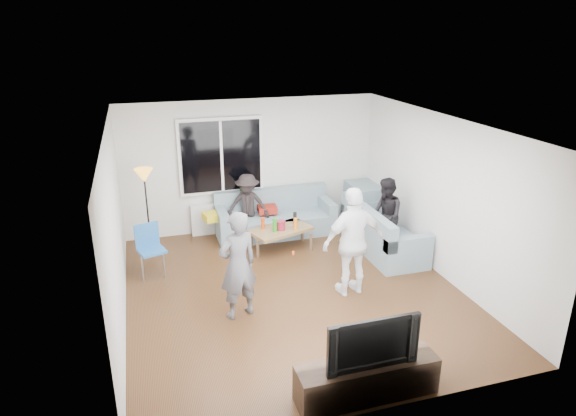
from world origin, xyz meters
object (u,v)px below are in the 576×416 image
object	(u,v)px
coffee_table	(281,239)
tv_console	(367,379)
floor_lamp	(148,212)
spectator_right	(385,216)
sofa_right_section	(383,228)
side_chair	(152,251)
player_left	(238,265)
player_right	(353,242)
television	(369,339)
sofa_back_section	(275,214)
spectator_back	(248,206)

from	to	relation	value
coffee_table	tv_console	xyz separation A→B (m)	(-0.18, -4.06, 0.02)
floor_lamp	spectator_right	xyz separation A→B (m)	(4.07, -1.18, -0.09)
sofa_right_section	side_chair	xyz separation A→B (m)	(-4.07, 0.19, 0.01)
player_left	player_right	xyz separation A→B (m)	(1.79, 0.15, 0.06)
sofa_right_section	player_left	xyz separation A→B (m)	(-2.96, -1.44, 0.36)
side_chair	television	size ratio (longest dim) A/B	0.82
floor_lamp	player_right	world-z (taller)	player_right
coffee_table	player_left	size ratio (longest dim) A/B	0.70
sofa_back_section	tv_console	size ratio (longest dim) A/B	1.44
floor_lamp	television	size ratio (longest dim) A/B	1.49
sofa_back_section	spectator_back	distance (m)	0.58
coffee_table	television	distance (m)	4.10
sofa_back_section	floor_lamp	bearing A→B (deg)	-176.00
sofa_right_section	tv_console	distance (m)	3.99
player_left	player_right	distance (m)	1.80
sofa_right_section	television	bearing A→B (deg)	150.77
sofa_back_section	spectator_right	distance (m)	2.17
side_chair	spectator_back	size ratio (longest dim) A/B	0.68
player_right	television	size ratio (longest dim) A/B	1.62
player_right	player_left	bearing A→B (deg)	-0.96
spectator_back	side_chair	bearing A→B (deg)	-131.21
television	tv_console	bearing A→B (deg)	0.00
tv_console	television	world-z (taller)	television
floor_lamp	spectator_right	size ratio (longest dim) A/B	1.13
player_left	spectator_back	bearing A→B (deg)	-122.62
sofa_right_section	floor_lamp	xyz separation A→B (m)	(-4.07, 1.13, 0.36)
player_right	spectator_back	world-z (taller)	player_right
player_left	television	bearing A→B (deg)	98.88
sofa_back_section	spectator_back	xyz separation A→B (m)	(-0.54, 0.03, 0.21)
spectator_right	spectator_back	distance (m)	2.61
sofa_back_section	sofa_right_section	distance (m)	2.12
player_left	sofa_right_section	bearing A→B (deg)	-171.66
player_left	tv_console	size ratio (longest dim) A/B	0.98
sofa_right_section	spectator_right	distance (m)	0.27
sofa_back_section	coffee_table	world-z (taller)	sofa_back_section
coffee_table	spectator_back	size ratio (longest dim) A/B	0.87
player_left	tv_console	distance (m)	2.35
sofa_right_section	tv_console	world-z (taller)	sofa_right_section
coffee_table	player_right	bearing A→B (deg)	-72.28
spectator_back	television	distance (m)	4.81
television	coffee_table	bearing A→B (deg)	87.50
sofa_right_section	side_chair	world-z (taller)	side_chair
spectator_back	tv_console	xyz separation A→B (m)	(0.27, -4.80, -0.41)
coffee_table	floor_lamp	distance (m)	2.43
sofa_back_section	player_left	size ratio (longest dim) A/B	1.46
sofa_right_section	tv_console	size ratio (longest dim) A/B	1.25
spectator_right	spectator_back	bearing A→B (deg)	-110.66
player_right	tv_console	xyz separation A→B (m)	(-0.77, -2.20, -0.63)
sofa_right_section	floor_lamp	size ratio (longest dim) A/B	1.28
spectator_right	tv_console	bearing A→B (deg)	-18.42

